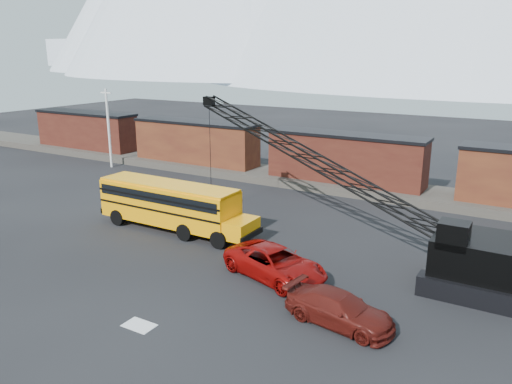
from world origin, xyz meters
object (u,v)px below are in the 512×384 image
at_px(maroon_suv, 339,309).
at_px(crawler_crane, 320,164).
at_px(red_pickup, 275,263).
at_px(school_bus, 173,204).

relative_size(maroon_suv, crawler_crane, 0.22).
bearing_deg(red_pickup, school_bus, 89.20).
distance_m(red_pickup, crawler_crane, 7.06).
xyz_separation_m(school_bus, crawler_crane, (9.27, 2.60, 3.28)).
distance_m(school_bus, crawler_crane, 10.17).
height_order(school_bus, crawler_crane, crawler_crane).
relative_size(school_bus, crawler_crane, 0.52).
bearing_deg(crawler_crane, red_pickup, -89.15).
xyz_separation_m(school_bus, red_pickup, (9.35, -3.03, -0.97)).
distance_m(red_pickup, maroon_suv, 5.34).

